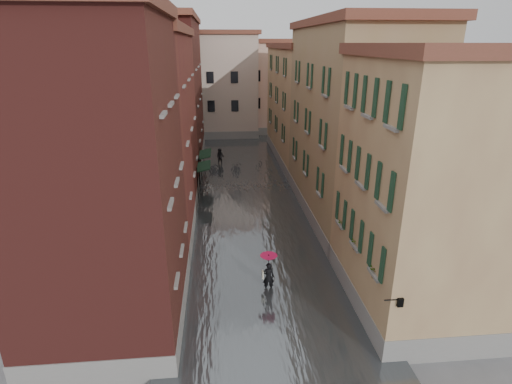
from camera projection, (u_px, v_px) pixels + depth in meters
name	position (u px, v px, depth m)	size (l,w,h in m)	color
ground	(264.00, 285.00, 21.05)	(120.00, 120.00, 0.00)	#59595B
floodwater	(247.00, 196.00, 33.13)	(10.00, 60.00, 0.20)	#4D5155
building_left_near	(101.00, 186.00, 16.29)	(6.00, 8.00, 13.00)	maroon
building_left_mid	(146.00, 135.00, 26.64)	(6.00, 14.00, 12.50)	brown
building_left_far	(169.00, 96.00, 40.36)	(6.00, 16.00, 14.00)	maroon
building_right_near	(426.00, 192.00, 17.78)	(6.00, 8.00, 11.50)	#96704D
building_right_mid	(350.00, 127.00, 27.77)	(6.00, 14.00, 13.00)	#957A5A
building_right_far	(305.00, 106.00, 42.02)	(6.00, 16.00, 11.50)	#96704D
building_end_cream	(211.00, 86.00, 53.94)	(12.00, 9.00, 13.00)	#BBA995
building_end_pink	(275.00, 88.00, 56.77)	(10.00, 9.00, 12.00)	#D2A494
awning_near	(203.00, 167.00, 32.67)	(1.09, 2.75, 2.80)	black
awning_far	(205.00, 155.00, 36.28)	(1.09, 3.07, 2.80)	black
wall_lantern	(399.00, 302.00, 14.78)	(0.71, 0.22, 0.35)	black
window_planters	(358.00, 239.00, 18.43)	(0.59, 5.40, 0.84)	brown
pedestrian_main	(268.00, 270.00, 20.17)	(0.89, 0.89, 2.06)	black
pedestrian_far	(220.00, 157.00, 41.38)	(0.87, 0.68, 1.79)	black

